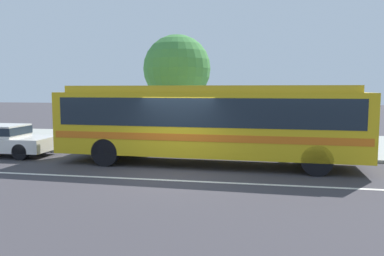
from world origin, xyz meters
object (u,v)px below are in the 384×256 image
(pedestrian_walking_along_curb, at_px, (300,131))
(bus_stop_sign, at_px, (298,116))
(transit_bus, at_px, (208,119))
(street_tree_near_stop, at_px, (177,69))
(pedestrian_waiting_near_sign, at_px, (320,128))

(pedestrian_walking_along_curb, distance_m, bus_stop_sign, 0.59)
(transit_bus, relative_size, street_tree_near_stop, 2.09)
(pedestrian_walking_along_curb, bearing_deg, bus_stop_sign, 129.20)
(pedestrian_waiting_near_sign, relative_size, bus_stop_sign, 0.67)
(pedestrian_waiting_near_sign, bearing_deg, bus_stop_sign, -125.24)
(transit_bus, relative_size, pedestrian_walking_along_curb, 6.49)
(transit_bus, height_order, pedestrian_waiting_near_sign, transit_bus)
(pedestrian_walking_along_curb, bearing_deg, pedestrian_waiting_near_sign, 58.20)
(bus_stop_sign, relative_size, street_tree_near_stop, 0.46)
(pedestrian_waiting_near_sign, height_order, pedestrian_walking_along_curb, pedestrian_walking_along_curb)
(pedestrian_waiting_near_sign, bearing_deg, pedestrian_walking_along_curb, -121.80)
(bus_stop_sign, bearing_deg, transit_bus, -149.47)
(bus_stop_sign, height_order, street_tree_near_stop, street_tree_near_stop)
(pedestrian_waiting_near_sign, bearing_deg, transit_bus, -141.69)
(transit_bus, distance_m, pedestrian_walking_along_curb, 3.94)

